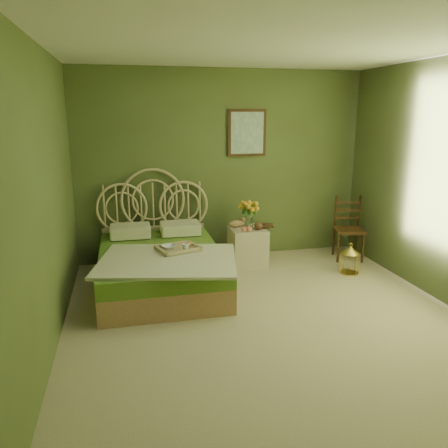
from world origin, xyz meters
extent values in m
plane|color=#C1B68C|center=(0.00, 0.00, 0.00)|extent=(4.50, 4.50, 0.00)
plane|color=silver|center=(0.00, 0.00, 2.60)|extent=(4.50, 4.50, 0.00)
plane|color=#566B38|center=(0.00, 2.25, 1.30)|extent=(4.00, 0.00, 4.00)
plane|color=#566B38|center=(-2.00, 0.00, 1.30)|extent=(0.00, 4.50, 4.50)
cube|color=#351D0E|center=(0.34, 2.23, 1.75)|extent=(0.54, 0.03, 0.64)
cube|color=silver|center=(0.34, 2.21, 1.75)|extent=(0.46, 0.01, 0.56)
cube|color=tan|center=(-0.98, 1.23, 0.14)|extent=(1.38, 1.84, 0.28)
cube|color=olive|center=(-0.98, 1.23, 0.37)|extent=(1.38, 1.84, 0.18)
cube|color=#EEE6C9|center=(-0.93, 0.82, 0.48)|extent=(1.65, 1.38, 0.03)
cube|color=#EEE6C9|center=(-1.30, 1.88, 0.54)|extent=(0.51, 0.37, 0.15)
cube|color=#EEE6C9|center=(-0.65, 1.88, 0.54)|extent=(0.51, 0.37, 0.15)
cube|color=beige|center=(-0.78, 1.10, 0.48)|extent=(0.53, 0.47, 0.04)
ellipsoid|color=#B77A38|center=(-0.66, 1.19, 0.53)|extent=(0.12, 0.07, 0.05)
cube|color=beige|center=(0.24, 1.77, 0.26)|extent=(0.47, 0.47, 0.51)
cylinder|color=silver|center=(0.29, 1.88, 0.60)|extent=(0.10, 0.10, 0.18)
ellipsoid|color=tan|center=(0.11, 1.87, 0.56)|extent=(0.21, 0.11, 0.10)
sphere|color=#EB7E5B|center=(0.15, 1.63, 0.55)|extent=(0.07, 0.07, 0.07)
sphere|color=#EB7E5B|center=(0.21, 1.61, 0.55)|extent=(0.07, 0.07, 0.07)
cube|color=#351D0E|center=(1.70, 1.70, 0.42)|extent=(0.48, 0.48, 0.04)
cylinder|color=#351D0E|center=(1.53, 1.53, 0.21)|extent=(0.03, 0.03, 0.42)
cylinder|color=#351D0E|center=(1.87, 1.53, 0.21)|extent=(0.03, 0.03, 0.42)
cylinder|color=#351D0E|center=(1.53, 1.87, 0.21)|extent=(0.03, 0.03, 0.42)
cylinder|color=#351D0E|center=(1.87, 1.87, 0.21)|extent=(0.03, 0.03, 0.42)
cube|color=#351D0E|center=(1.70, 1.87, 0.65)|extent=(0.33, 0.13, 0.47)
cylinder|color=gold|center=(1.44, 1.17, 0.01)|extent=(0.24, 0.24, 0.01)
cylinder|color=gold|center=(1.44, 1.17, 0.13)|extent=(0.24, 0.24, 0.27)
cone|color=gold|center=(1.44, 1.17, 0.31)|extent=(0.24, 0.24, 0.09)
imported|color=#381E0F|center=(0.42, 1.79, 0.52)|extent=(0.19, 0.23, 0.02)
imported|color=#472819|center=(0.42, 1.79, 0.54)|extent=(0.24, 0.27, 0.02)
imported|color=white|center=(-0.88, 1.15, 0.52)|extent=(0.21, 0.21, 0.04)
imported|color=white|center=(-0.70, 1.04, 0.54)|extent=(0.10, 0.10, 0.08)
camera|label=1|loc=(-1.33, -3.67, 2.02)|focal=35.00mm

